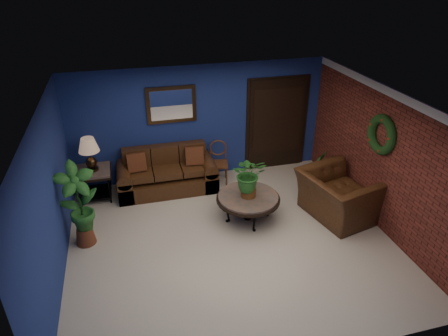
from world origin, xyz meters
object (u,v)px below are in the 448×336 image
object	(u,v)px
side_chair	(218,159)
end_table	(94,177)
coffee_table	(248,199)
table_lamp	(89,150)
sofa	(167,175)
armchair	(338,196)

from	to	relation	value
side_chair	end_table	bearing A→B (deg)	-166.65
coffee_table	side_chair	xyz separation A→B (m)	(-0.18, 1.57, 0.08)
coffee_table	end_table	distance (m)	3.16
table_lamp	end_table	bearing A→B (deg)	0.00
sofa	coffee_table	size ratio (longest dim) A/B	1.73
table_lamp	side_chair	size ratio (longest dim) A/B	0.72
coffee_table	armchair	distance (m)	1.70
table_lamp	sofa	bearing A→B (deg)	1.06
sofa	end_table	world-z (taller)	sofa
end_table	table_lamp	distance (m)	0.58
end_table	coffee_table	bearing A→B (deg)	-28.35
end_table	table_lamp	size ratio (longest dim) A/B	1.06
coffee_table	armchair	xyz separation A→B (m)	(1.67, -0.32, -0.01)
sofa	side_chair	bearing A→B (deg)	2.03
table_lamp	coffee_table	bearing A→B (deg)	-28.35
sofa	end_table	xyz separation A→B (m)	(-1.46, -0.03, 0.19)
end_table	side_chair	xyz separation A→B (m)	(2.60, 0.07, 0.03)
coffee_table	sofa	bearing A→B (deg)	130.81
sofa	armchair	bearing A→B (deg)	-31.66
coffee_table	armchair	bearing A→B (deg)	-10.74
armchair	coffee_table	bearing A→B (deg)	66.25
sofa	end_table	size ratio (longest dim) A/B	2.89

